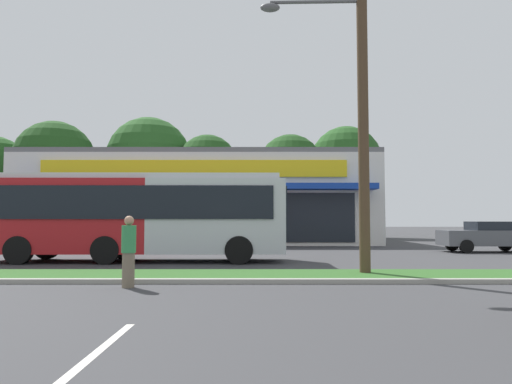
{
  "coord_description": "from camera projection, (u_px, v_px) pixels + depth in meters",
  "views": [
    {
      "loc": [
        1.95,
        0.98,
        1.54
      ],
      "look_at": [
        2.04,
        18.1,
        2.56
      ],
      "focal_mm": 33.64,
      "sensor_mm": 36.0,
      "label": 1
    }
  ],
  "objects": [
    {
      "name": "car_0",
      "position": [
        88.0,
        236.0,
        24.19
      ],
      "size": [
        4.4,
        1.89,
        1.42
      ],
      "color": "#9E998C",
      "rests_on": "ground_plane"
    },
    {
      "name": "tree_right",
      "position": [
        344.0,
        162.0,
        44.06
      ],
      "size": [
        6.52,
        6.52,
        10.2
      ],
      "color": "#473323",
      "rests_on": "ground_plane"
    },
    {
      "name": "pedestrian_near_bench",
      "position": [
        126.0,
        251.0,
        11.04
      ],
      "size": [
        0.33,
        0.33,
        1.65
      ],
      "rotation": [
        0.0,
        0.0,
        5.19
      ],
      "color": "#726651",
      "rests_on": "ground_plane"
    },
    {
      "name": "curb_lip",
      "position": [
        174.0,
        281.0,
        11.68
      ],
      "size": [
        56.0,
        0.24,
        0.12
      ],
      "primitive_type": "cube",
      "color": "#99968C",
      "rests_on": "ground_plane"
    },
    {
      "name": "utility_pole",
      "position": [
        355.0,
        71.0,
        13.5
      ],
      "size": [
        3.03,
        2.4,
        10.79
      ],
      "color": "#4C3826",
      "rests_on": "ground_plane"
    },
    {
      "name": "car_2",
      "position": [
        484.0,
        236.0,
        23.54
      ],
      "size": [
        4.34,
        1.9,
        1.49
      ],
      "rotation": [
        0.0,
        0.0,
        3.14
      ],
      "color": "#515459",
      "rests_on": "ground_plane"
    },
    {
      "name": "storefront_building",
      "position": [
        203.0,
        201.0,
        35.88
      ],
      "size": [
        23.31,
        15.05,
        6.05
      ],
      "color": "silver",
      "rests_on": "ground_plane"
    },
    {
      "name": "tree_mid_left",
      "position": [
        146.0,
        159.0,
        46.15
      ],
      "size": [
        8.09,
        8.09,
        11.49
      ],
      "color": "#473323",
      "rests_on": "ground_plane"
    },
    {
      "name": "tree_mid_right",
      "position": [
        288.0,
        167.0,
        42.01
      ],
      "size": [
        5.67,
        5.67,
        9.1
      ],
      "color": "#473323",
      "rests_on": "ground_plane"
    },
    {
      "name": "parking_stripe_2",
      "position": [
        64.0,
        377.0,
        4.7
      ],
      "size": [
        0.12,
        4.8,
        0.01
      ],
      "primitive_type": "cube",
      "color": "silver",
      "rests_on": "ground_plane"
    },
    {
      "name": "grass_median",
      "position": [
        181.0,
        276.0,
        12.9
      ],
      "size": [
        56.0,
        2.2,
        0.12
      ],
      "primitive_type": "cube",
      "color": "#2D5B23",
      "rests_on": "ground_plane"
    },
    {
      "name": "city_bus",
      "position": [
        135.0,
        215.0,
        18.07
      ],
      "size": [
        11.14,
        2.75,
        3.25
      ],
      "rotation": [
        0.0,
        0.0,
        0.01
      ],
      "color": "#AD191E",
      "rests_on": "ground_plane"
    },
    {
      "name": "tree_left",
      "position": [
        52.0,
        161.0,
        42.69
      ],
      "size": [
        7.12,
        7.12,
        10.43
      ],
      "color": "#473323",
      "rests_on": "ground_plane"
    },
    {
      "name": "tree_mid",
      "position": [
        205.0,
        165.0,
        44.8
      ],
      "size": [
        5.71,
        5.71,
        9.58
      ],
      "color": "#473323",
      "rests_on": "ground_plane"
    }
  ]
}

